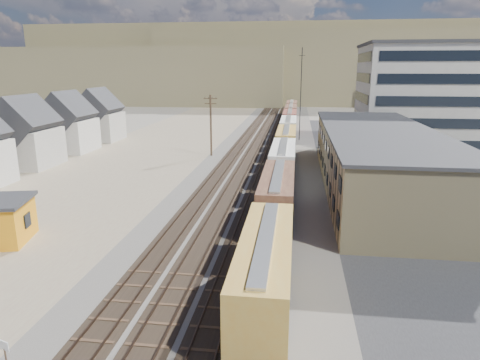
# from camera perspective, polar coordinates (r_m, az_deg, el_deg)

# --- Properties ---
(ground) EXTENTS (300.00, 300.00, 0.00)m
(ground) POSITION_cam_1_polar(r_m,az_deg,el_deg) (30.49, -3.51, -12.92)
(ground) COLOR #6B6356
(ground) RESTS_ON ground
(ballast_bed) EXTENTS (18.00, 200.00, 0.06)m
(ballast_bed) POSITION_cam_1_polar(r_m,az_deg,el_deg) (77.96, 3.48, 4.24)
(ballast_bed) COLOR #4C4742
(ballast_bed) RESTS_ON ground
(dirt_yard) EXTENTS (24.00, 180.00, 0.03)m
(dirt_yard) POSITION_cam_1_polar(r_m,az_deg,el_deg) (72.54, -13.10, 3.08)
(dirt_yard) COLOR #806958
(dirt_yard) RESTS_ON ground
(asphalt_lot) EXTENTS (26.00, 120.00, 0.04)m
(asphalt_lot) POSITION_cam_1_polar(r_m,az_deg,el_deg) (65.26, 22.12, 1.11)
(asphalt_lot) COLOR #232326
(asphalt_lot) RESTS_ON ground
(rail_tracks) EXTENTS (11.40, 200.00, 0.24)m
(rail_tracks) POSITION_cam_1_polar(r_m,az_deg,el_deg) (77.99, 3.07, 4.31)
(rail_tracks) COLOR black
(rail_tracks) RESTS_ON ground
(freight_train) EXTENTS (3.00, 119.74, 4.46)m
(freight_train) POSITION_cam_1_polar(r_m,az_deg,el_deg) (77.10, 6.33, 6.14)
(freight_train) COLOR black
(freight_train) RESTS_ON ground
(warehouse) EXTENTS (12.40, 40.40, 7.25)m
(warehouse) POSITION_cam_1_polar(r_m,az_deg,el_deg) (53.43, 17.78, 2.68)
(warehouse) COLOR tan
(warehouse) RESTS_ON ground
(office_tower) EXTENTS (22.60, 18.60, 18.45)m
(office_tower) POSITION_cam_1_polar(r_m,az_deg,el_deg) (84.67, 23.38, 10.21)
(office_tower) COLOR #9E998E
(office_tower) RESTS_ON ground
(utility_pole_north) EXTENTS (2.20, 0.32, 10.00)m
(utility_pole_north) POSITION_cam_1_polar(r_m,az_deg,el_deg) (70.43, -3.91, 7.45)
(utility_pole_north) COLOR #382619
(utility_pole_north) RESTS_ON ground
(radio_mast) EXTENTS (1.20, 0.16, 18.00)m
(radio_mast) POSITION_cam_1_polar(r_m,az_deg,el_deg) (86.64, 8.10, 11.23)
(radio_mast) COLOR black
(radio_mast) RESTS_ON ground
(hills_north) EXTENTS (265.00, 80.00, 32.00)m
(hills_north) POSITION_cam_1_polar(r_m,az_deg,el_deg) (194.49, 6.19, 14.58)
(hills_north) COLOR brown
(hills_north) RESTS_ON ground
(maintenance_shed) EXTENTS (4.96, 5.82, 3.70)m
(maintenance_shed) POSITION_cam_1_polar(r_m,az_deg,el_deg) (40.61, -28.84, -4.72)
(maintenance_shed) COLOR orange
(maintenance_shed) RESTS_ON ground
(sign_post) EXTENTS (0.63, 0.26, 1.70)m
(sign_post) POSITION_cam_1_polar(r_m,az_deg,el_deg) (24.44, -28.87, -19.33)
(sign_post) COLOR #382619
(sign_post) RESTS_ON ground
(parked_car_white) EXTENTS (2.11, 5.24, 1.69)m
(parked_car_white) POSITION_cam_1_polar(r_m,az_deg,el_deg) (40.68, 25.50, -5.85)
(parked_car_white) COLOR white
(parked_car_white) RESTS_ON ground
(parked_car_blue) EXTENTS (5.71, 5.84, 1.55)m
(parked_car_blue) POSITION_cam_1_polar(r_m,az_deg,el_deg) (88.59, 16.76, 5.39)
(parked_car_blue) COLOR navy
(parked_car_blue) RESTS_ON ground
(parked_car_far) EXTENTS (3.36, 4.69, 1.48)m
(parked_car_far) POSITION_cam_1_polar(r_m,az_deg,el_deg) (70.69, 24.76, 2.41)
(parked_car_far) COLOR silver
(parked_car_far) RESTS_ON ground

